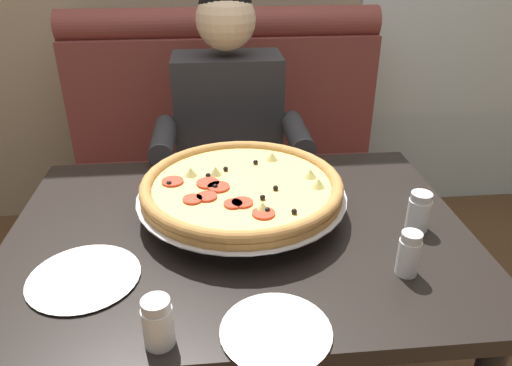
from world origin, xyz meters
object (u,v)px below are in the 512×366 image
booth_bench (228,186)px  shaker_oregano (408,256)px  plate_near_right (276,329)px  pizza (242,187)px  patio_chair (366,74)px  plate_near_left (84,275)px  dining_table (240,259)px  diner_main (230,145)px  shaker_pepper_flakes (158,325)px  shaker_parmesan (418,214)px

booth_bench → shaker_oregano: 1.23m
plate_near_right → pizza: bearing=94.2°
patio_chair → shaker_oregano: bearing=-105.5°
booth_bench → plate_near_left: booth_bench is taller
dining_table → plate_near_left: (-0.35, -0.17, 0.11)m
patio_chair → dining_table: bearing=-114.8°
dining_table → diner_main: bearing=89.5°
shaker_pepper_flakes → shaker_oregano: size_ratio=0.96×
shaker_pepper_flakes → patio_chair: 2.88m
shaker_oregano → patio_chair: patio_chair is taller
shaker_parmesan → dining_table: bearing=174.6°
shaker_oregano → dining_table: bearing=148.9°
pizza → shaker_parmesan: 0.45m
dining_table → shaker_oregano: size_ratio=11.08×
pizza → shaker_pepper_flakes: (-0.18, -0.44, -0.04)m
booth_bench → diner_main: 0.41m
patio_chair → pizza: bearing=-115.3°
plate_near_left → plate_near_right: size_ratio=1.14×
booth_bench → pizza: 0.93m
dining_table → shaker_pepper_flakes: (-0.17, -0.37, 0.14)m
pizza → shaker_parmesan: pizza is taller
patio_chair → plate_near_right: bearing=-110.8°
pizza → plate_near_right: size_ratio=2.57×
diner_main → patio_chair: 1.92m
booth_bench → shaker_pepper_flakes: booth_bench is taller
shaker_pepper_flakes → plate_near_right: 0.22m
pizza → plate_near_right: (0.03, -0.44, -0.07)m
shaker_oregano → plate_near_right: 0.35m
pizza → shaker_oregano: bearing=-40.1°
plate_near_left → shaker_parmesan: bearing=9.0°
pizza → shaker_pepper_flakes: pizza is taller
dining_table → shaker_oregano: shaker_oregano is taller
shaker_pepper_flakes → diner_main: bearing=80.0°
booth_bench → plate_near_left: (-0.35, -1.06, 0.36)m
pizza → shaker_oregano: pizza is taller
shaker_parmesan → shaker_oregano: size_ratio=0.97×
patio_chair → shaker_parmesan: bearing=-104.5°
shaker_oregano → plate_near_right: bearing=-154.0°
plate_near_left → shaker_oregano: bearing=-3.7°
shaker_oregano → diner_main: bearing=112.5°
booth_bench → patio_chair: 1.70m
patio_chair → shaker_pepper_flakes: bearing=-114.8°
booth_bench → shaker_oregano: size_ratio=13.36×
shaker_pepper_flakes → shaker_oregano: (0.52, 0.15, 0.00)m
shaker_parmesan → pizza: bearing=165.0°
plate_near_left → dining_table: bearing=25.7°
booth_bench → dining_table: (0.00, -0.89, 0.25)m
plate_near_right → patio_chair: (0.99, 2.60, -0.24)m
shaker_pepper_flakes → plate_near_right: bearing=1.1°
shaker_oregano → plate_near_right: shaker_oregano is taller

